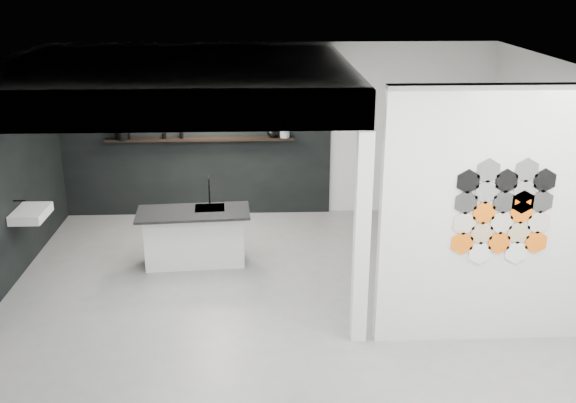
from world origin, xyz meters
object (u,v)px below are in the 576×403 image
Objects in this scene: glass_vase at (285,134)px; bottle_dark at (181,134)px; partition_panel at (496,218)px; wall_basin at (31,214)px; utensil_cup at (164,136)px; kitchen_island at (195,236)px; kettle at (272,133)px; glass_bowl at (285,134)px; stockpot at (123,133)px.

bottle_dark is at bearing 180.00° from glass_vase.
glass_vase is (-2.08, 3.87, -0.02)m from partition_panel.
wall_basin is 6.99× the size of utensil_cup.
utensil_cup reaches higher than kitchen_island.
partition_panel is 5.36m from bottle_dark.
utensil_cup is (-1.72, 0.00, -0.03)m from kettle.
glass_bowl reaches higher than utensil_cup.
stockpot is 2.37m from kettle.
partition_panel reaches higher than glass_vase.
kitchen_island is (2.09, 0.21, -0.44)m from wall_basin.
kitchen_island is 2.46m from stockpot.
partition_panel is 6.04m from stockpot.
partition_panel is at bearing -61.77° from glass_vase.
partition_panel reaches higher than bottle_dark.
kettle is 1.12× the size of glass_bowl.
partition_panel reaches higher than wall_basin.
glass_vase is 1.64m from bottle_dark.
kettle reaches higher than wall_basin.
partition_panel is 18.29× the size of glass_bowl.
utensil_cup is at bearing 104.38° from kitchen_island.
stockpot is 2.65× the size of utensil_cup.
partition_panel is 4.05m from kitchen_island.
partition_panel is 16.39× the size of kettle.
wall_basin is (-5.46, 1.80, -0.55)m from partition_panel.
bottle_dark is 1.74× the size of utensil_cup.
stockpot is at bearing 140.23° from partition_panel.
kitchen_island is at bearing -125.04° from glass_bowl.
bottle_dark is at bearing -168.01° from kettle.
stockpot is 1.81× the size of glass_vase.
kitchen_island is at bearing -71.62° from utensil_cup.
wall_basin is at bearing -130.22° from bottle_dark.
wall_basin is 0.39× the size of kitchen_island.
wall_basin is at bearing -148.65° from glass_vase.
stockpot is 1.53× the size of bottle_dark.
stockpot reaches higher than utensil_cup.
kitchen_island is 2.13m from bottle_dark.
wall_basin is 3.51× the size of kettle.
wall_basin is at bearing 161.77° from partition_panel.
kettle is at bearing 0.00° from utensil_cup.
wall_basin is 4.02× the size of bottle_dark.
glass_bowl is at bearing 0.00° from utensil_cup.
wall_basin is 4.01m from glass_vase.
partition_panel is at bearing -34.72° from kitchen_island.
bottle_dark is at bearing 49.78° from wall_basin.
glass_vase reaches higher than utensil_cup.
bottle_dark is (0.93, 0.00, -0.02)m from stockpot.
wall_basin is 3.84m from kettle.
stockpot is (-4.64, 3.87, 0.01)m from partition_panel.
bottle_dark is (-0.34, 1.86, 0.99)m from kitchen_island.
utensil_cup is (-1.92, 0.00, -0.01)m from glass_bowl.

